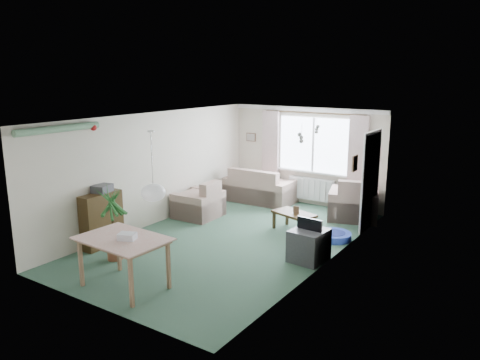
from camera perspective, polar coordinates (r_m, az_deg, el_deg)
The scene contains 25 objects.
ground at distance 9.24m, azimuth -1.04°, elevation -7.32°, with size 6.50×6.50×0.00m, color #30503E.
window at distance 11.51m, azimuth 8.97°, elevation 4.28°, with size 1.80×0.03×1.30m, color white.
curtain_rod at distance 11.35m, azimuth 8.94°, elevation 8.08°, with size 2.60×0.03×0.03m, color black.
curtain_left at distance 11.98m, azimuth 3.73°, elevation 3.63°, with size 0.45×0.08×2.00m, color beige.
curtain_right at distance 11.03m, azimuth 14.14°, elevation 2.46°, with size 0.45×0.08×2.00m, color beige.
radiator at distance 11.69m, azimuth 8.70°, elevation -1.08°, with size 1.20×0.10×0.55m, color white.
doorway at distance 10.02m, azimuth 15.66°, elevation -0.22°, with size 0.03×0.95×2.00m, color black.
pendant_lamp at distance 6.98m, azimuth -10.53°, elevation -1.51°, with size 0.36×0.36×0.36m, color white.
tinsel_garland at distance 8.44m, azimuth -21.23°, elevation 5.83°, with size 1.60×1.60×0.12m, color #196626.
bauble_cluster_a at distance 8.86m, azimuth 9.24°, elevation 6.44°, with size 0.20×0.20×0.20m, color silver.
bauble_cluster_b at distance 7.66m, azimuth 7.53°, elevation 5.51°, with size 0.20×0.20×0.20m, color silver.
wall_picture_back at distance 12.36m, azimuth 1.36°, elevation 5.25°, with size 0.28×0.03×0.22m, color brown.
wall_picture_right at distance 8.98m, azimuth 13.83°, elevation 1.99°, with size 0.03×0.24×0.30m, color brown.
sofa at distance 11.86m, azimuth 2.47°, elevation -0.58°, with size 1.73×0.92×0.87m, color beige.
armchair_corner at distance 10.75m, azimuth 13.72°, elevation -2.14°, with size 1.05×1.00×0.94m, color beige.
armchair_left at distance 10.61m, azimuth -5.12°, elevation -2.28°, with size 0.95×0.90×0.85m, color beige.
coffee_table at distance 9.75m, azimuth 6.58°, elevation -5.09°, with size 0.88×0.49×0.39m, color black.
photo_frame at distance 9.60m, azimuth 6.85°, elevation -3.64°, with size 0.12×0.02×0.16m, color brown.
bookshelf at distance 9.14m, azimuth -16.50°, elevation -4.68°, with size 0.28×0.84×1.03m, color black.
hifi_box at distance 9.06m, azimuth -16.46°, elevation -0.99°, with size 0.28×0.35×0.14m, color #36363B.
houseplant at distance 8.39m, azimuth -15.22°, elevation -5.18°, with size 0.56×0.56×1.30m, color #226422.
dining_table at distance 7.38m, azimuth -13.92°, elevation -9.84°, with size 1.24×0.82×0.77m, color tan.
gift_box at distance 7.14m, azimuth -13.58°, elevation -6.77°, with size 0.25×0.18×0.12m, color white.
tv_cube at distance 8.26m, azimuth 8.39°, elevation -7.87°, with size 0.56×0.62×0.56m, color #3D3C41.
pet_bed at distance 9.44m, azimuth 11.36°, elevation -6.70°, with size 0.68×0.68×0.14m, color navy.
Camera 1 is at (4.94, -7.12, 3.18)m, focal length 35.00 mm.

